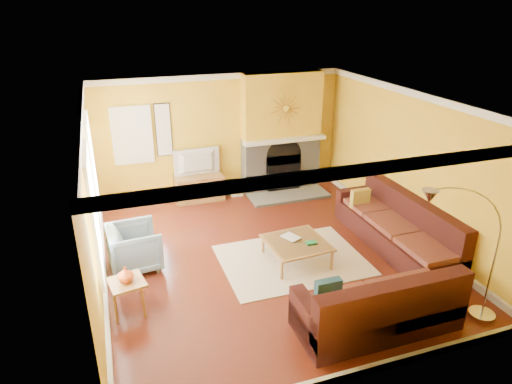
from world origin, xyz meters
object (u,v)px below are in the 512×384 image
object	(u,v)px
coffee_table	(296,251)
arc_lamp	(462,259)
armchair	(135,247)
side_table	(129,297)
sectional_sofa	(354,244)
media_console	(199,188)

from	to	relation	value
coffee_table	arc_lamp	distance (m)	2.71
coffee_table	arc_lamp	xyz separation A→B (m)	(1.33, -2.20, 0.86)
coffee_table	armchair	size ratio (longest dim) A/B	1.19
arc_lamp	coffee_table	bearing A→B (deg)	121.18
armchair	arc_lamp	distance (m)	4.93
side_table	sectional_sofa	bearing A→B (deg)	0.00
sectional_sofa	media_console	bearing A→B (deg)	116.57
coffee_table	arc_lamp	bearing A→B (deg)	-58.82
coffee_table	arc_lamp	world-z (taller)	arc_lamp
media_console	arc_lamp	distance (m)	5.84
media_console	arc_lamp	world-z (taller)	arc_lamp
sectional_sofa	arc_lamp	bearing A→B (deg)	-72.65
sectional_sofa	coffee_table	bearing A→B (deg)	147.99
media_console	armchair	world-z (taller)	armchair
armchair	side_table	distance (m)	1.22
sectional_sofa	arc_lamp	xyz separation A→B (m)	(0.53, -1.70, 0.60)
media_console	side_table	distance (m)	4.03
armchair	side_table	xyz separation A→B (m)	(-0.20, -1.20, -0.11)
side_table	arc_lamp	world-z (taller)	arc_lamp
media_console	side_table	size ratio (longest dim) A/B	2.03
sectional_sofa	coffee_table	distance (m)	0.98
arc_lamp	sectional_sofa	bearing A→B (deg)	107.35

